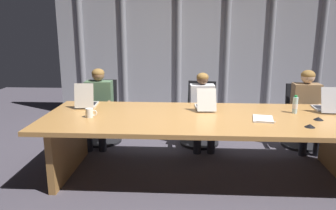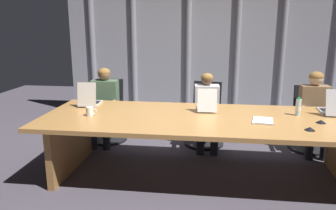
{
  "view_description": "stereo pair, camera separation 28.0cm",
  "coord_description": "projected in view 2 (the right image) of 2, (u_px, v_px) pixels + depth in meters",
  "views": [
    {
      "loc": [
        -0.2,
        -3.78,
        1.81
      ],
      "look_at": [
        -0.43,
        0.13,
        0.85
      ],
      "focal_mm": 35.24,
      "sensor_mm": 36.0,
      "label": 1
    },
    {
      "loc": [
        0.07,
        -3.75,
        1.81
      ],
      "look_at": [
        -0.43,
        0.13,
        0.85
      ],
      "focal_mm": 35.24,
      "sensor_mm": 36.0,
      "label": 2
    }
  ],
  "objects": [
    {
      "name": "spiral_notepad",
      "position": [
        263.0,
        121.0,
        3.69
      ],
      "size": [
        0.27,
        0.34,
        0.03
      ],
      "rotation": [
        0.0,
        0.0,
        -0.17
      ],
      "color": "silver",
      "rests_on": "conference_table"
    },
    {
      "name": "laptop_left_mid",
      "position": [
        206.0,
        105.0,
        4.2
      ],
      "size": [
        0.26,
        0.44,
        0.29
      ],
      "rotation": [
        0.0,
        0.0,
        1.64
      ],
      "color": "beige",
      "rests_on": "conference_table"
    },
    {
      "name": "person_left_end",
      "position": [
        104.0,
        101.0,
        5.07
      ],
      "size": [
        0.43,
        0.56,
        1.17
      ],
      "rotation": [
        0.0,
        0.0,
        -1.53
      ],
      "color": "#4C6B4C",
      "rests_on": "ground_plane"
    },
    {
      "name": "curtain_backdrop",
      "position": [
        208.0,
        42.0,
        6.38
      ],
      "size": [
        5.55,
        0.17,
        2.95
      ],
      "color": "#9999A0",
      "rests_on": "ground_plane"
    },
    {
      "name": "laptop_left_end",
      "position": [
        90.0,
        101.0,
        4.44
      ],
      "size": [
        0.27,
        0.41,
        0.33
      ],
      "rotation": [
        0.0,
        0.0,
        1.65
      ],
      "color": "beige",
      "rests_on": "conference_table"
    },
    {
      "name": "office_chair_left_end",
      "position": [
        108.0,
        118.0,
        5.29
      ],
      "size": [
        0.6,
        0.6,
        0.96
      ],
      "rotation": [
        0.0,
        0.0,
        -1.52
      ],
      "color": "black",
      "rests_on": "ground_plane"
    },
    {
      "name": "coffee_mug_far",
      "position": [
        90.0,
        111.0,
        3.91
      ],
      "size": [
        0.14,
        0.09,
        0.11
      ],
      "color": "white",
      "rests_on": "conference_table"
    },
    {
      "name": "office_chair_left_mid",
      "position": [
        205.0,
        121.0,
        5.1
      ],
      "size": [
        0.6,
        0.61,
        0.95
      ],
      "rotation": [
        0.0,
        0.0,
        -1.73
      ],
      "color": "black",
      "rests_on": "ground_plane"
    },
    {
      "name": "ground_plane",
      "position": [
        201.0,
        176.0,
        4.05
      ],
      "size": [
        11.16,
        11.16,
        0.0
      ],
      "primitive_type": "plane",
      "color": "#47424C"
    },
    {
      "name": "office_chair_center",
      "position": [
        310.0,
        126.0,
        4.9
      ],
      "size": [
        0.6,
        0.6,
        0.93
      ],
      "rotation": [
        0.0,
        0.0,
        -1.54
      ],
      "color": "black",
      "rests_on": "ground_plane"
    },
    {
      "name": "laptop_center",
      "position": [
        332.0,
        109.0,
        4.01
      ],
      "size": [
        0.27,
        0.46,
        0.32
      ],
      "rotation": [
        0.0,
        0.0,
        1.52
      ],
      "color": "#BCBCC1",
      "rests_on": "conference_table"
    },
    {
      "name": "conference_mic_left_side",
      "position": [
        310.0,
        129.0,
        3.38
      ],
      "size": [
        0.11,
        0.11,
        0.03
      ],
      "primitive_type": "cone",
      "color": "black",
      "rests_on": "conference_table"
    },
    {
      "name": "person_left_mid",
      "position": [
        207.0,
        107.0,
        4.87
      ],
      "size": [
        0.4,
        0.56,
        1.12
      ],
      "rotation": [
        0.0,
        0.0,
        -1.5
      ],
      "color": "silver",
      "rests_on": "ground_plane"
    },
    {
      "name": "conference_table",
      "position": [
        203.0,
        129.0,
        3.91
      ],
      "size": [
        3.82,
        1.4,
        0.75
      ],
      "color": "#B77F42",
      "rests_on": "ground_plane"
    },
    {
      "name": "person_center",
      "position": [
        315.0,
        107.0,
        4.68
      ],
      "size": [
        0.4,
        0.55,
        1.17
      ],
      "rotation": [
        0.0,
        0.0,
        -1.6
      ],
      "color": "olive",
      "rests_on": "ground_plane"
    },
    {
      "name": "water_bottle_primary",
      "position": [
        298.0,
        107.0,
        3.91
      ],
      "size": [
        0.06,
        0.06,
        0.22
      ],
      "color": "silver",
      "rests_on": "conference_table"
    },
    {
      "name": "conference_mic_middle",
      "position": [
        321.0,
        122.0,
        3.63
      ],
      "size": [
        0.11,
        0.11,
        0.03
      ],
      "primitive_type": "cone",
      "color": "black",
      "rests_on": "conference_table"
    }
  ]
}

